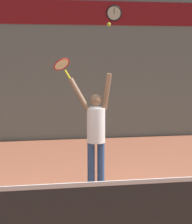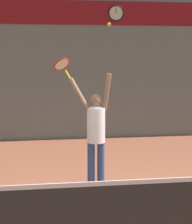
% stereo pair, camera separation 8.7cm
% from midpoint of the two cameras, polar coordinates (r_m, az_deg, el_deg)
% --- Properties ---
extents(ground_plane, '(18.00, 18.00, 0.00)m').
position_cam_midpoint_polar(ground_plane, '(6.12, 2.83, -14.16)').
color(ground_plane, '#9E563D').
extents(back_wall, '(18.00, 0.10, 5.00)m').
position_cam_midpoint_polar(back_wall, '(11.28, -2.96, 8.82)').
color(back_wall, slate).
rests_on(back_wall, ground_plane).
extents(sponsor_banner, '(7.99, 0.02, 0.65)m').
position_cam_midpoint_polar(sponsor_banner, '(11.28, -2.97, 13.80)').
color(sponsor_banner, maroon).
extents(scoreboard_clock, '(0.44, 0.04, 0.44)m').
position_cam_midpoint_polar(scoreboard_clock, '(11.44, 3.05, 13.72)').
color(scoreboard_clock, beige).
extents(court_net, '(7.73, 0.07, 1.06)m').
position_cam_midpoint_polar(court_net, '(4.66, 6.49, -14.79)').
color(court_net, '#333333').
rests_on(court_net, ground_plane).
extents(tennis_player, '(0.77, 0.45, 2.01)m').
position_cam_midpoint_polar(tennis_player, '(7.14, 0.31, -2.52)').
color(tennis_player, '#2D4C7F').
rests_on(tennis_player, ground_plane).
extents(tennis_racket, '(0.39, 0.42, 0.38)m').
position_cam_midpoint_polar(tennis_racket, '(7.38, -4.42, 6.58)').
color(tennis_racket, yellow).
extents(tennis_ball, '(0.07, 0.07, 0.07)m').
position_cam_midpoint_polar(tennis_ball, '(7.03, 2.19, 12.21)').
color(tennis_ball, '#CCDB2D').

